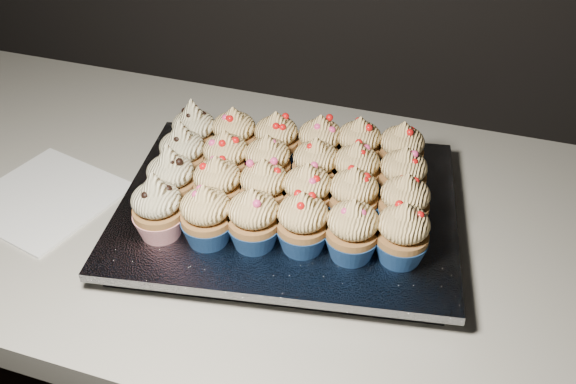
# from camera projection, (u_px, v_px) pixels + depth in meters

# --- Properties ---
(worktop) EXTENTS (2.44, 0.64, 0.04)m
(worktop) POSITION_uv_depth(u_px,v_px,m) (296.00, 224.00, 0.89)
(worktop) COLOR beige
(worktop) RESTS_ON cabinet
(napkin) EXTENTS (0.22, 0.22, 0.00)m
(napkin) POSITION_uv_depth(u_px,v_px,m) (45.00, 198.00, 0.90)
(napkin) COLOR white
(napkin) RESTS_ON worktop
(baking_tray) EXTENTS (0.45, 0.37, 0.02)m
(baking_tray) POSITION_uv_depth(u_px,v_px,m) (288.00, 215.00, 0.86)
(baking_tray) COLOR black
(baking_tray) RESTS_ON worktop
(foil_lining) EXTENTS (0.49, 0.41, 0.01)m
(foil_lining) POSITION_uv_depth(u_px,v_px,m) (288.00, 205.00, 0.84)
(foil_lining) COLOR silver
(foil_lining) RESTS_ON baking_tray
(cupcake_0) EXTENTS (0.06, 0.06, 0.10)m
(cupcake_0) POSITION_uv_depth(u_px,v_px,m) (158.00, 208.00, 0.77)
(cupcake_0) COLOR #AF1825
(cupcake_0) RESTS_ON foil_lining
(cupcake_1) EXTENTS (0.06, 0.06, 0.08)m
(cupcake_1) POSITION_uv_depth(u_px,v_px,m) (206.00, 216.00, 0.76)
(cupcake_1) COLOR navy
(cupcake_1) RESTS_ON foil_lining
(cupcake_2) EXTENTS (0.06, 0.06, 0.08)m
(cupcake_2) POSITION_uv_depth(u_px,v_px,m) (254.00, 220.00, 0.75)
(cupcake_2) COLOR navy
(cupcake_2) RESTS_ON foil_lining
(cupcake_3) EXTENTS (0.06, 0.06, 0.08)m
(cupcake_3) POSITION_uv_depth(u_px,v_px,m) (303.00, 223.00, 0.75)
(cupcake_3) COLOR navy
(cupcake_3) RESTS_ON foil_lining
(cupcake_4) EXTENTS (0.06, 0.06, 0.08)m
(cupcake_4) POSITION_uv_depth(u_px,v_px,m) (352.00, 231.00, 0.74)
(cupcake_4) COLOR navy
(cupcake_4) RESTS_ON foil_lining
(cupcake_5) EXTENTS (0.06, 0.06, 0.08)m
(cupcake_5) POSITION_uv_depth(u_px,v_px,m) (402.00, 234.00, 0.73)
(cupcake_5) COLOR navy
(cupcake_5) RESTS_ON foil_lining
(cupcake_6) EXTENTS (0.06, 0.06, 0.10)m
(cupcake_6) POSITION_uv_depth(u_px,v_px,m) (172.00, 180.00, 0.81)
(cupcake_6) COLOR #AF1825
(cupcake_6) RESTS_ON foil_lining
(cupcake_7) EXTENTS (0.06, 0.06, 0.08)m
(cupcake_7) POSITION_uv_depth(u_px,v_px,m) (218.00, 186.00, 0.81)
(cupcake_7) COLOR navy
(cupcake_7) RESTS_ON foil_lining
(cupcake_8) EXTENTS (0.06, 0.06, 0.08)m
(cupcake_8) POSITION_uv_depth(u_px,v_px,m) (264.00, 189.00, 0.80)
(cupcake_8) COLOR navy
(cupcake_8) RESTS_ON foil_lining
(cupcake_9) EXTENTS (0.06, 0.06, 0.08)m
(cupcake_9) POSITION_uv_depth(u_px,v_px,m) (307.00, 193.00, 0.79)
(cupcake_9) COLOR navy
(cupcake_9) RESTS_ON foil_lining
(cupcake_10) EXTENTS (0.06, 0.06, 0.08)m
(cupcake_10) POSITION_uv_depth(u_px,v_px,m) (353.00, 197.00, 0.79)
(cupcake_10) COLOR navy
(cupcake_10) RESTS_ON foil_lining
(cupcake_11) EXTENTS (0.06, 0.06, 0.08)m
(cupcake_11) POSITION_uv_depth(u_px,v_px,m) (404.00, 204.00, 0.78)
(cupcake_11) COLOR navy
(cupcake_11) RESTS_ON foil_lining
(cupcake_12) EXTENTS (0.06, 0.06, 0.10)m
(cupcake_12) POSITION_uv_depth(u_px,v_px,m) (183.00, 154.00, 0.86)
(cupcake_12) COLOR #AF1825
(cupcake_12) RESTS_ON foil_lining
(cupcake_13) EXTENTS (0.06, 0.06, 0.08)m
(cupcake_13) POSITION_uv_depth(u_px,v_px,m) (226.00, 160.00, 0.85)
(cupcake_13) COLOR navy
(cupcake_13) RESTS_ON foil_lining
(cupcake_14) EXTENTS (0.06, 0.06, 0.08)m
(cupcake_14) POSITION_uv_depth(u_px,v_px,m) (268.00, 164.00, 0.84)
(cupcake_14) COLOR navy
(cupcake_14) RESTS_ON foil_lining
(cupcake_15) EXTENTS (0.06, 0.06, 0.08)m
(cupcake_15) POSITION_uv_depth(u_px,v_px,m) (316.00, 167.00, 0.84)
(cupcake_15) COLOR navy
(cupcake_15) RESTS_ON foil_lining
(cupcake_16) EXTENTS (0.06, 0.06, 0.08)m
(cupcake_16) POSITION_uv_depth(u_px,v_px,m) (356.00, 171.00, 0.83)
(cupcake_16) COLOR navy
(cupcake_16) RESTS_ON foil_lining
(cupcake_17) EXTENTS (0.06, 0.06, 0.08)m
(cupcake_17) POSITION_uv_depth(u_px,v_px,m) (403.00, 176.00, 0.82)
(cupcake_17) COLOR navy
(cupcake_17) RESTS_ON foil_lining
(cupcake_18) EXTENTS (0.06, 0.06, 0.10)m
(cupcake_18) POSITION_uv_depth(u_px,v_px,m) (194.00, 133.00, 0.90)
(cupcake_18) COLOR #AF1825
(cupcake_18) RESTS_ON foil_lining
(cupcake_19) EXTENTS (0.06, 0.06, 0.08)m
(cupcake_19) POSITION_uv_depth(u_px,v_px,m) (234.00, 136.00, 0.90)
(cupcake_19) COLOR navy
(cupcake_19) RESTS_ON foil_lining
(cupcake_20) EXTENTS (0.06, 0.06, 0.08)m
(cupcake_20) POSITION_uv_depth(u_px,v_px,m) (276.00, 141.00, 0.89)
(cupcake_20) COLOR navy
(cupcake_20) RESTS_ON foil_lining
(cupcake_21) EXTENTS (0.06, 0.06, 0.08)m
(cupcake_21) POSITION_uv_depth(u_px,v_px,m) (320.00, 144.00, 0.88)
(cupcake_21) COLOR navy
(cupcake_21) RESTS_ON foil_lining
(cupcake_22) EXTENTS (0.06, 0.06, 0.08)m
(cupcake_22) POSITION_uv_depth(u_px,v_px,m) (359.00, 146.00, 0.88)
(cupcake_22) COLOR navy
(cupcake_22) RESTS_ON foil_lining
(cupcake_23) EXTENTS (0.06, 0.06, 0.08)m
(cupcake_23) POSITION_uv_depth(u_px,v_px,m) (401.00, 151.00, 0.87)
(cupcake_23) COLOR navy
(cupcake_23) RESTS_ON foil_lining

